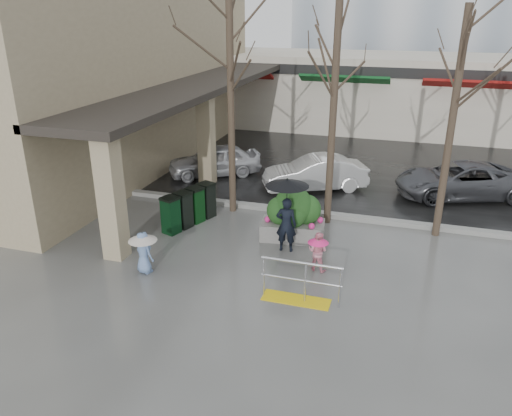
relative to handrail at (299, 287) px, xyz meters
The scene contains 20 objects.
ground 1.85m from the handrail, 138.58° to the left, with size 120.00×120.00×0.00m, color #51514F.
street_asphalt 23.24m from the handrail, 93.36° to the left, with size 120.00×36.00×0.01m, color black.
curb 5.38m from the handrail, 104.66° to the left, with size 120.00×0.30×0.15m, color gray.
near_building 14.32m from the handrail, 138.39° to the left, with size 6.00×18.00×8.00m, color tan.
canopy_slab 11.54m from the handrail, 123.81° to the left, with size 2.80×18.00×0.25m, color #2D2823.
pillar_front 5.48m from the handrail, behind, with size 0.55×0.55×3.50m, color tan.
pillar_back 9.02m from the handrail, 126.15° to the left, with size 0.55×0.55×3.50m, color tan.
storefront_row 19.25m from the handrail, 88.07° to the left, with size 34.00×6.74×4.00m.
handrail is the anchor object (origin of this frame).
tree_west 7.52m from the handrail, 124.99° to the left, with size 3.20×3.20×6.80m.
tree_midwest 6.83m from the handrail, 91.91° to the left, with size 3.20×3.20×7.00m.
tree_mideast 7.28m from the handrail, 56.81° to the left, with size 3.20×3.20×6.50m.
woman 2.78m from the handrail, 110.85° to the left, with size 1.19×1.19×2.15m.
child_pink 1.61m from the handrail, 85.48° to the left, with size 0.60×0.55×1.07m.
child_blue 4.11m from the handrail, behind, with size 0.74×0.74×1.13m.
planter 3.44m from the handrail, 105.64° to the left, with size 1.96×1.17×1.62m.
news_boxes 5.41m from the handrail, 142.11° to the left, with size 1.14×2.10×1.15m.
car_a 9.78m from the handrail, 123.20° to the left, with size 1.49×3.70×1.26m, color silver.
car_b 7.81m from the handrail, 98.41° to the left, with size 1.33×3.82×1.26m, color white.
car_c 9.39m from the handrail, 64.86° to the left, with size 2.09×4.53×1.26m, color #505156.
Camera 1 is at (3.39, -11.07, 6.37)m, focal length 35.00 mm.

